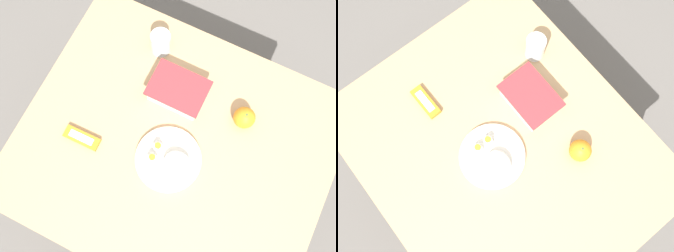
% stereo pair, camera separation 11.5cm
% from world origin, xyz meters
% --- Properties ---
extents(ground_plane, '(10.00, 10.00, 0.00)m').
position_xyz_m(ground_plane, '(0.00, 0.00, 0.00)').
color(ground_plane, '#66605B').
extents(table, '(1.10, 0.93, 0.71)m').
position_xyz_m(table, '(0.00, 0.00, 0.61)').
color(table, tan).
rests_on(table, ground_plane).
extents(food_container, '(0.20, 0.15, 0.08)m').
position_xyz_m(food_container, '(-0.07, 0.19, 0.75)').
color(food_container, white).
rests_on(food_container, table).
extents(orange_fruit, '(0.08, 0.08, 0.08)m').
position_xyz_m(orange_fruit, '(0.18, 0.20, 0.75)').
color(orange_fruit, orange).
rests_on(orange_fruit, table).
extents(rice_plate, '(0.23, 0.23, 0.06)m').
position_xyz_m(rice_plate, '(0.01, -0.05, 0.73)').
color(rice_plate, silver).
rests_on(rice_plate, table).
extents(candy_bar, '(0.13, 0.05, 0.02)m').
position_xyz_m(candy_bar, '(-0.31, -0.11, 0.72)').
color(candy_bar, orange).
rests_on(candy_bar, table).
extents(drinking_glass, '(0.07, 0.07, 0.10)m').
position_xyz_m(drinking_glass, '(-0.21, 0.32, 0.76)').
color(drinking_glass, silver).
rests_on(drinking_glass, table).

